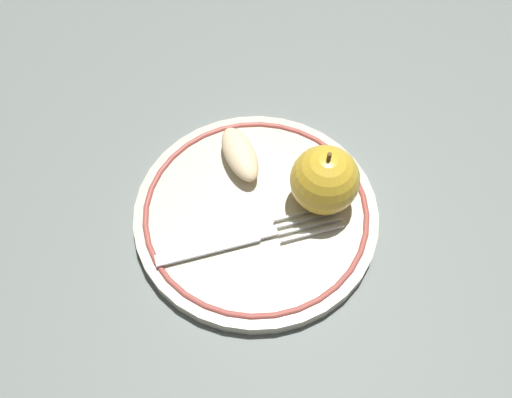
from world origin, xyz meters
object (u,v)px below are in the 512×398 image
(plate, at_px, (256,214))
(apple_slice_front, at_px, (240,154))
(apple_red_whole, at_px, (325,180))
(fork, at_px, (245,239))

(plate, xyz_separation_m, apple_slice_front, (-0.06, 0.02, 0.02))
(apple_red_whole, distance_m, apple_slice_front, 0.10)
(plate, relative_size, apple_red_whole, 3.23)
(apple_slice_front, bearing_deg, plate, 174.30)
(apple_slice_front, distance_m, fork, 0.09)
(fork, bearing_deg, plate, 56.12)
(plate, xyz_separation_m, apple_red_whole, (0.02, 0.06, 0.04))
(apple_slice_front, relative_size, fork, 0.39)
(plate, height_order, fork, fork)
(plate, bearing_deg, apple_red_whole, 69.78)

